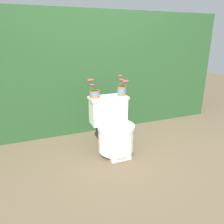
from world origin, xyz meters
name	(u,v)px	position (x,y,z in m)	size (l,w,h in m)	color
ground_plane	(118,153)	(0.00, 0.00, 0.00)	(12.00, 12.00, 0.00)	brown
hedge_backdrop	(90,71)	(0.00, 1.11, 0.84)	(3.97, 0.73, 1.68)	#234723
toilet	(113,129)	(-0.04, 0.07, 0.30)	(0.46, 0.58, 0.65)	silver
potted_plant_left	(94,92)	(-0.21, 0.25, 0.73)	(0.14, 0.12, 0.23)	#9E5638
potted_plant_midleft	(122,89)	(0.14, 0.22, 0.73)	(0.14, 0.12, 0.25)	#9E5638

